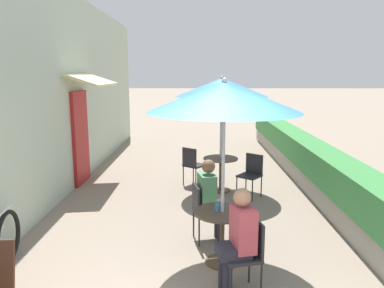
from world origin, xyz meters
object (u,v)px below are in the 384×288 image
patio_table_near (222,227)px  cafe_chair_mid_left (251,172)px  cafe_chair_near_right (247,250)px  seated_patron_near_right (238,237)px  patio_umbrella_near (224,97)px  seated_patron_near_left (210,196)px  coffee_cup_near (217,207)px  patio_table_mid (220,168)px  patio_umbrella_mid (222,87)px  cafe_chair_mid_right (192,163)px  cafe_chair_near_left (203,208)px

patio_table_near → cafe_chair_mid_left: 2.85m
cafe_chair_near_right → seated_patron_near_right: seated_patron_near_right is taller
patio_umbrella_near → cafe_chair_mid_left: bearing=74.3°
seated_patron_near_left → cafe_chair_mid_left: (0.90, 2.05, -0.17)m
patio_table_near → cafe_chair_near_right: size_ratio=0.85×
coffee_cup_near → patio_table_mid: (0.23, 3.09, -0.26)m
seated_patron_near_right → patio_umbrella_mid: size_ratio=0.51×
patio_table_near → coffee_cup_near: size_ratio=8.17×
seated_patron_near_left → seated_patron_near_right: bearing=-2.9°
coffee_cup_near → seated_patron_near_left: bearing=95.7°
patio_table_near → seated_patron_near_right: (0.13, -0.70, 0.18)m
cafe_chair_near_right → patio_umbrella_mid: 4.15m
seated_patron_near_left → cafe_chair_mid_right: (-0.31, 2.80, -0.17)m
seated_patron_near_right → cafe_chair_mid_left: bearing=-24.1°
cafe_chair_near_right → seated_patron_near_left: bearing=1.7°
cafe_chair_mid_left → cafe_chair_near_right: bearing=119.4°
cafe_chair_near_left → cafe_chair_mid_right: same height
cafe_chair_near_right → patio_table_mid: 3.79m
patio_umbrella_mid → coffee_cup_near: bearing=-94.3°
seated_patron_near_left → cafe_chair_near_right: (0.37, -1.37, -0.17)m
cafe_chair_near_right → cafe_chair_mid_right: size_ratio=1.00×
cafe_chair_near_left → patio_table_mid: bearing=157.0°
patio_umbrella_near → patio_umbrella_mid: same height
patio_table_near → cafe_chair_near_left: 0.71m
seated_patron_near_left → seated_patron_near_right: 1.42m
seated_patron_near_right → cafe_chair_near_right: bearing=-90.0°
cafe_chair_near_left → patio_umbrella_mid: 3.00m
cafe_chair_near_left → coffee_cup_near: (0.18, -0.64, 0.25)m
patio_umbrella_mid → cafe_chair_mid_right: (-0.60, 0.38, -1.68)m
cafe_chair_near_right → patio_umbrella_near: bearing=6.2°
cafe_chair_mid_left → cafe_chair_mid_right: 1.42m
patio_table_mid → cafe_chair_mid_left: bearing=-32.0°
patio_table_near → patio_umbrella_near: 1.69m
cafe_chair_near_left → seated_patron_near_left: bearing=90.0°
cafe_chair_mid_left → patio_umbrella_mid: bearing=6.2°
seated_patron_near_left → patio_umbrella_mid: 2.87m
cafe_chair_near_right → seated_patron_near_right: (-0.11, -0.03, 0.17)m
cafe_chair_near_right → coffee_cup_near: 0.80m
patio_umbrella_near → patio_umbrella_mid: bearing=86.9°
seated_patron_near_left → seated_patron_near_right: size_ratio=1.00×
coffee_cup_near → patio_table_mid: size_ratio=0.12×
patio_table_near → patio_umbrella_mid: size_ratio=0.30×
patio_umbrella_near → seated_patron_near_left: bearing=100.7°
seated_patron_near_right → coffee_cup_near: (-0.20, 0.72, 0.08)m
seated_patron_near_right → patio_umbrella_mid: (0.03, 3.82, 1.51)m
patio_umbrella_near → coffee_cup_near: patio_umbrella_near is taller
cafe_chair_near_right → coffee_cup_near: size_ratio=9.67×
cafe_chair_near_right → coffee_cup_near: cafe_chair_near_right is taller
seated_patron_near_right → coffee_cup_near: seated_patron_near_right is taller
patio_umbrella_near → seated_patron_near_left: (-0.13, 0.70, -1.51)m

